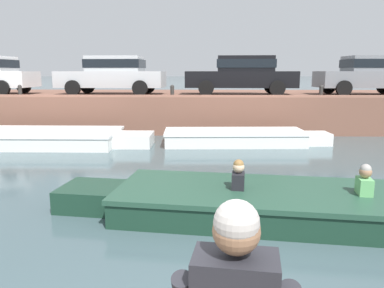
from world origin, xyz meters
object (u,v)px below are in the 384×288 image
(boat_moored_west_white, at_px, (37,138))
(car_left_inner_silver, at_px, (113,74))
(motorboat_passing, at_px, (273,203))
(car_right_inner_grey, at_px, (368,74))
(mooring_bollard_mid, at_px, (172,90))
(boat_moored_central_white, at_px, (241,137))
(mooring_bollard_east, at_px, (321,91))
(car_centre_black, at_px, (242,74))
(mooring_bollard_west, at_px, (20,90))

(boat_moored_west_white, relative_size, car_left_inner_silver, 1.60)
(motorboat_passing, relative_size, car_right_inner_grey, 1.79)
(boat_moored_west_white, height_order, motorboat_passing, motorboat_passing)
(mooring_bollard_mid, bearing_deg, boat_moored_west_white, -152.48)
(boat_moored_central_white, relative_size, motorboat_passing, 0.79)
(car_right_inner_grey, bearing_deg, mooring_bollard_mid, -169.53)
(boat_moored_west_white, relative_size, boat_moored_central_white, 1.28)
(boat_moored_west_white, height_order, mooring_bollard_east, mooring_bollard_east)
(mooring_bollard_mid, bearing_deg, car_centre_black, 27.59)
(boat_moored_west_white, xyz_separation_m, car_centre_black, (6.97, 3.64, 2.03))
(motorboat_passing, xyz_separation_m, mooring_bollard_east, (3.22, 8.17, 1.43))
(boat_moored_west_white, distance_m, mooring_bollard_mid, 4.99)
(car_left_inner_silver, distance_m, car_right_inner_grey, 10.27)
(motorboat_passing, height_order, car_centre_black, car_centre_black)
(car_centre_black, relative_size, mooring_bollard_east, 10.03)
(boat_moored_west_white, xyz_separation_m, mooring_bollard_west, (-1.49, 2.21, 1.42))
(boat_moored_central_white, distance_m, motorboat_passing, 6.25)
(mooring_bollard_west, bearing_deg, mooring_bollard_east, 0.00)
(mooring_bollard_west, height_order, mooring_bollard_mid, same)
(car_centre_black, height_order, mooring_bollard_west, car_centre_black)
(car_left_inner_silver, relative_size, mooring_bollard_west, 9.73)
(car_centre_black, xyz_separation_m, mooring_bollard_west, (-8.46, -1.43, -0.61))
(mooring_bollard_east, bearing_deg, car_right_inner_grey, 32.34)
(mooring_bollard_west, distance_m, mooring_bollard_east, 11.22)
(car_right_inner_grey, relative_size, mooring_bollard_east, 8.64)
(car_right_inner_grey, height_order, mooring_bollard_west, car_right_inner_grey)
(boat_moored_central_white, distance_m, mooring_bollard_mid, 3.37)
(boat_moored_central_white, bearing_deg, car_centre_black, 83.95)
(mooring_bollard_east, bearing_deg, boat_moored_west_white, -167.21)
(mooring_bollard_east, bearing_deg, mooring_bollard_mid, 180.00)
(boat_moored_central_white, height_order, mooring_bollard_east, mooring_bollard_east)
(boat_moored_central_white, xyz_separation_m, mooring_bollard_mid, (-2.38, 1.92, 1.43))
(boat_moored_west_white, height_order, car_right_inner_grey, car_right_inner_grey)
(car_left_inner_silver, xyz_separation_m, mooring_bollard_mid, (2.52, -1.43, -0.61))
(car_centre_black, relative_size, mooring_bollard_west, 10.03)
(boat_moored_central_white, bearing_deg, motorboat_passing, -90.95)
(car_right_inner_grey, bearing_deg, motorboat_passing, -119.71)
(boat_moored_west_white, xyz_separation_m, boat_moored_central_white, (6.62, 0.29, -0.00))
(car_centre_black, xyz_separation_m, mooring_bollard_east, (2.76, -1.43, -0.61))
(mooring_bollard_mid, bearing_deg, mooring_bollard_east, 0.00)
(car_right_inner_grey, xyz_separation_m, mooring_bollard_east, (-2.26, -1.43, -0.60))
(mooring_bollard_west, bearing_deg, boat_moored_west_white, -55.95)
(car_right_inner_grey, distance_m, mooring_bollard_mid, 7.90)
(car_left_inner_silver, relative_size, car_right_inner_grey, 1.13)
(car_right_inner_grey, height_order, mooring_bollard_mid, car_right_inner_grey)
(boat_moored_west_white, height_order, mooring_bollard_west, mooring_bollard_west)
(motorboat_passing, bearing_deg, boat_moored_central_white, 89.05)
(mooring_bollard_mid, distance_m, mooring_bollard_east, 5.49)
(boat_moored_central_white, height_order, car_right_inner_grey, car_right_inner_grey)
(motorboat_passing, xyz_separation_m, mooring_bollard_mid, (-2.27, 8.17, 1.43))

